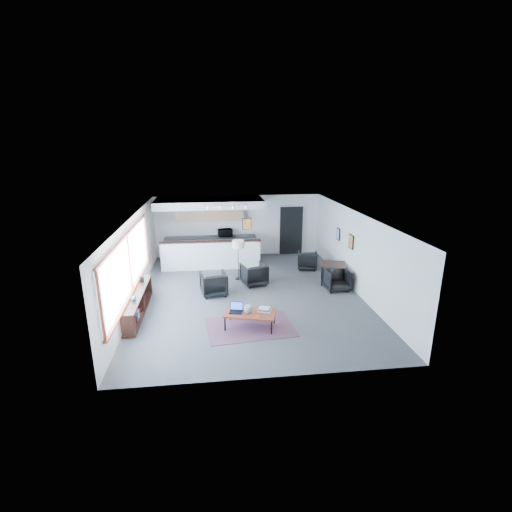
{
  "coord_description": "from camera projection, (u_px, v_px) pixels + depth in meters",
  "views": [
    {
      "loc": [
        -1.14,
        -11.08,
        4.69
      ],
      "look_at": [
        0.27,
        0.4,
        1.17
      ],
      "focal_mm": 26.0,
      "sensor_mm": 36.0,
      "label": 1
    }
  ],
  "objects": [
    {
      "name": "coaster",
      "position": [
        257.0,
        316.0,
        9.55
      ],
      "size": [
        0.12,
        0.12,
        0.01
      ],
      "rotation": [
        0.0,
        0.0,
        0.32
      ],
      "color": "#E5590C",
      "rests_on": "coffee_table"
    },
    {
      "name": "armchair_right",
      "position": [
        254.0,
        273.0,
        12.76
      ],
      "size": [
        0.96,
        0.92,
        0.82
      ],
      "primitive_type": "imported",
      "rotation": [
        0.0,
        0.0,
        3.4
      ],
      "color": "black",
      "rests_on": "floor"
    },
    {
      "name": "dining_chair_far",
      "position": [
        307.0,
        261.0,
        14.38
      ],
      "size": [
        0.72,
        0.69,
        0.63
      ],
      "primitive_type": "imported",
      "rotation": [
        0.0,
        0.0,
        2.92
      ],
      "color": "black",
      "rests_on": "floor"
    },
    {
      "name": "console",
      "position": [
        138.0,
        303.0,
        10.55
      ],
      "size": [
        0.35,
        3.0,
        0.8
      ],
      "color": "black",
      "rests_on": "floor"
    },
    {
      "name": "dining_table",
      "position": [
        333.0,
        265.0,
        12.83
      ],
      "size": [
        1.03,
        1.03,
        0.7
      ],
      "rotation": [
        0.0,
        0.0,
        -0.29
      ],
      "color": "black",
      "rests_on": "floor"
    },
    {
      "name": "track_light",
      "position": [
        226.0,
        206.0,
        13.31
      ],
      "size": [
        1.6,
        0.07,
        0.15
      ],
      "color": "silver",
      "rests_on": "room"
    },
    {
      "name": "doorway",
      "position": [
        291.0,
        230.0,
        16.17
      ],
      "size": [
        1.1,
        0.12,
        2.15
      ],
      "color": "black",
      "rests_on": "room"
    },
    {
      "name": "floor_lamp",
      "position": [
        238.0,
        245.0,
        13.03
      ],
      "size": [
        0.48,
        0.48,
        1.44
      ],
      "rotation": [
        0.0,
        0.0,
        -0.19
      ],
      "color": "black",
      "rests_on": "floor"
    },
    {
      "name": "wall_art_lower",
      "position": [
        351.0,
        242.0,
        12.35
      ],
      "size": [
        0.03,
        0.38,
        0.48
      ],
      "color": "black",
      "rests_on": "room"
    },
    {
      "name": "ceramic_pot",
      "position": [
        248.0,
        309.0,
        9.67
      ],
      "size": [
        0.24,
        0.24,
        0.24
      ],
      "rotation": [
        0.0,
        0.0,
        -0.11
      ],
      "color": "gray",
      "rests_on": "coffee_table"
    },
    {
      "name": "microwave",
      "position": [
        225.0,
        232.0,
        15.57
      ],
      "size": [
        0.61,
        0.4,
        0.39
      ],
      "primitive_type": "imported",
      "rotation": [
        0.0,
        0.0,
        0.16
      ],
      "color": "black",
      "rests_on": "kitchenette"
    },
    {
      "name": "book_stack",
      "position": [
        265.0,
        309.0,
        9.8
      ],
      "size": [
        0.4,
        0.36,
        0.1
      ],
      "rotation": [
        0.0,
        0.0,
        -0.34
      ],
      "color": "silver",
      "rests_on": "coffee_table"
    },
    {
      "name": "kitchenette",
      "position": [
        210.0,
        229.0,
        15.0
      ],
      "size": [
        4.2,
        1.96,
        2.6
      ],
      "color": "white",
      "rests_on": "floor"
    },
    {
      "name": "laptop",
      "position": [
        236.0,
        309.0,
        9.78
      ],
      "size": [
        0.4,
        0.35,
        0.25
      ],
      "rotation": [
        0.0,
        0.0,
        -0.24
      ],
      "color": "black",
      "rests_on": "coffee_table"
    },
    {
      "name": "room",
      "position": [
        249.0,
        256.0,
        11.64
      ],
      "size": [
        7.02,
        9.02,
        2.62
      ],
      "color": "#48484B",
      "rests_on": "ground"
    },
    {
      "name": "coffee_table",
      "position": [
        250.0,
        313.0,
        9.75
      ],
      "size": [
        1.47,
        1.05,
        0.43
      ],
      "rotation": [
        0.0,
        0.0,
        -0.28
      ],
      "color": "maroon",
      "rests_on": "floor"
    },
    {
      "name": "dining_chair_near",
      "position": [
        337.0,
        280.0,
        12.31
      ],
      "size": [
        0.67,
        0.63,
        0.66
      ],
      "primitive_type": "imported",
      "rotation": [
        0.0,
        0.0,
        0.06
      ],
      "color": "black",
      "rests_on": "floor"
    },
    {
      "name": "armchair_left",
      "position": [
        214.0,
        283.0,
        11.9
      ],
      "size": [
        0.91,
        0.87,
        0.81
      ],
      "primitive_type": "imported",
      "rotation": [
        0.0,
        0.0,
        3.32
      ],
      "color": "black",
      "rests_on": "floor"
    },
    {
      "name": "window",
      "position": [
        129.0,
        264.0,
        10.34
      ],
      "size": [
        0.1,
        5.95,
        1.66
      ],
      "color": "#8CBFFF",
      "rests_on": "room"
    },
    {
      "name": "wall_art_upper",
      "position": [
        338.0,
        234.0,
        13.6
      ],
      "size": [
        0.03,
        0.34,
        0.44
      ],
      "color": "black",
      "rests_on": "room"
    },
    {
      "name": "kilim_rug",
      "position": [
        250.0,
        327.0,
        9.87
      ],
      "size": [
        2.4,
        1.75,
        0.01
      ],
      "rotation": [
        0.0,
        0.0,
        0.1
      ],
      "color": "#543042",
      "rests_on": "floor"
    }
  ]
}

